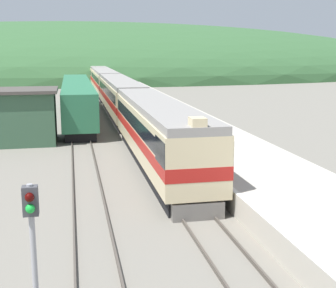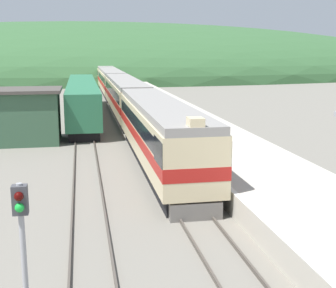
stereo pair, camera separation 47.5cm
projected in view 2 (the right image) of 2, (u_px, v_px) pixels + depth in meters
name	position (u px, v px, depth m)	size (l,w,h in m)	color
track_main	(112.00, 96.00, 72.17)	(1.52, 180.00, 0.16)	#4C443D
track_siding	(82.00, 96.00, 71.36)	(1.52, 180.00, 0.16)	#4C443D
platform	(164.00, 108.00, 53.64)	(6.04, 140.00, 1.10)	#BCB5A5
distant_hills	(97.00, 75.00, 131.94)	(206.40, 92.88, 28.92)	#335B33
station_shed	(11.00, 116.00, 36.11)	(7.72, 4.88, 4.22)	#385B42
express_train_lead_car	(159.00, 132.00, 28.80)	(2.98, 19.87, 4.41)	black
carriage_second	(125.00, 96.00, 50.39)	(2.97, 22.71, 4.05)	black
carriage_third	(111.00, 81.00, 73.11)	(2.97, 22.71, 4.05)	black
carriage_fourth	(103.00, 74.00, 95.84)	(2.97, 22.71, 4.05)	black
siding_train	(82.00, 99.00, 49.74)	(2.90, 29.03, 3.81)	black
signal_post_siding	(22.00, 231.00, 11.15)	(0.36, 0.42, 4.13)	#9E9EA3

